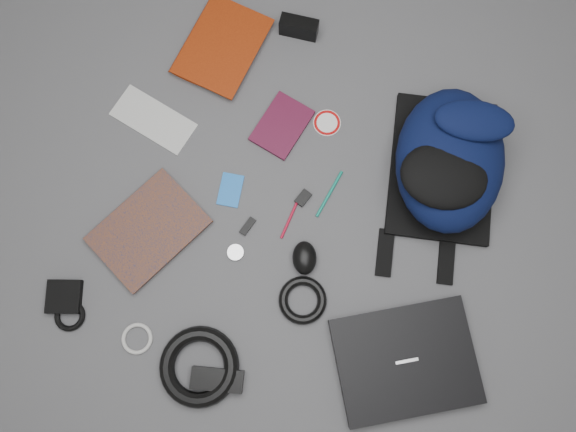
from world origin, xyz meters
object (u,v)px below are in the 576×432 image
(dvd_case, at_px, (282,126))
(compact_camera, at_px, (299,27))
(comic_book, at_px, (124,203))
(pouch, at_px, (64,297))
(textbook_red, at_px, (191,32))
(mouse, at_px, (305,258))
(power_brick, at_px, (217,380))
(laptop, at_px, (405,361))
(backpack, at_px, (450,160))

(dvd_case, bearing_deg, compact_camera, 111.86)
(comic_book, distance_m, pouch, 0.30)
(textbook_red, xyz_separation_m, compact_camera, (0.30, 0.11, 0.02))
(mouse, bearing_deg, power_brick, -127.18)
(dvd_case, height_order, power_brick, power_brick)
(laptop, relative_size, comic_book, 1.23)
(laptop, height_order, comic_book, laptop)
(power_brick, height_order, pouch, power_brick)
(dvd_case, height_order, pouch, pouch)
(textbook_red, bearing_deg, comic_book, -82.34)
(dvd_case, distance_m, power_brick, 0.72)
(comic_book, relative_size, dvd_case, 1.70)
(power_brick, bearing_deg, mouse, 59.68)
(mouse, bearing_deg, backpack, 31.88)
(backpack, relative_size, compact_camera, 4.01)
(compact_camera, bearing_deg, backpack, -33.04)
(dvd_case, height_order, mouse, mouse)
(compact_camera, relative_size, mouse, 1.22)
(backpack, xyz_separation_m, textbook_red, (-0.82, 0.17, -0.08))
(pouch, bearing_deg, laptop, 8.14)
(compact_camera, distance_m, power_brick, 1.02)
(compact_camera, distance_m, mouse, 0.68)
(textbook_red, distance_m, dvd_case, 0.40)
(compact_camera, height_order, pouch, compact_camera)
(textbook_red, height_order, pouch, textbook_red)
(comic_book, bearing_deg, pouch, -73.15)
(compact_camera, distance_m, pouch, 1.01)
(power_brick, bearing_deg, compact_camera, 83.20)
(compact_camera, height_order, power_brick, compact_camera)
(dvd_case, relative_size, compact_camera, 1.53)
(textbook_red, bearing_deg, pouch, -86.25)
(dvd_case, bearing_deg, pouch, -108.73)
(mouse, distance_m, pouch, 0.66)
(backpack, xyz_separation_m, comic_book, (-0.82, -0.38, -0.08))
(backpack, bearing_deg, textbook_red, 157.36)
(backpack, relative_size, pouch, 4.97)
(compact_camera, xyz_separation_m, power_brick, (0.11, -1.02, -0.01))
(comic_book, xyz_separation_m, mouse, (0.53, 0.01, 0.01))
(compact_camera, xyz_separation_m, pouch, (-0.35, -0.95, -0.02))
(backpack, bearing_deg, laptop, -95.98)
(laptop, distance_m, dvd_case, 0.73)
(backpack, distance_m, dvd_case, 0.48)
(comic_book, bearing_deg, backpack, 52.51)
(laptop, distance_m, comic_book, 0.88)
(textbook_red, bearing_deg, laptop, -31.88)
(textbook_red, xyz_separation_m, dvd_case, (0.35, -0.19, -0.01))
(comic_book, relative_size, mouse, 3.16)
(comic_book, distance_m, power_brick, 0.55)
(textbook_red, relative_size, mouse, 3.05)
(textbook_red, distance_m, power_brick, 1.00)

